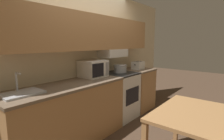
# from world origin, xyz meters

# --- Properties ---
(ground_plane) EXTENTS (16.00, 16.00, 0.00)m
(ground_plane) POSITION_xyz_m (0.00, 0.00, 0.00)
(ground_plane) COLOR #4C3828
(wall_back) EXTENTS (5.66, 0.38, 2.55)m
(wall_back) POSITION_xyz_m (0.01, -0.06, 1.48)
(wall_back) COLOR beige
(wall_back) RESTS_ON ground_plane
(lower_counter_main) EXTENTS (1.91, 0.68, 0.94)m
(lower_counter_main) POSITION_xyz_m (-0.68, -0.33, 0.47)
(lower_counter_main) COLOR tan
(lower_counter_main) RESTS_ON ground_plane
(lower_counter_right_stub) EXTENTS (0.71, 0.68, 0.94)m
(lower_counter_right_stub) POSITION_xyz_m (1.28, -0.33, 0.47)
(lower_counter_right_stub) COLOR tan
(lower_counter_right_stub) RESTS_ON ground_plane
(stove_range) EXTENTS (0.65, 0.65, 0.94)m
(stove_range) POSITION_xyz_m (0.60, -0.33, 0.47)
(stove_range) COLOR white
(stove_range) RESTS_ON ground_plane
(cooking_pot) EXTENTS (0.35, 0.27, 0.15)m
(cooking_pot) POSITION_xyz_m (0.67, -0.29, 1.02)
(cooking_pot) COLOR #B7BABF
(cooking_pot) RESTS_ON stove_range
(microwave) EXTENTS (0.44, 0.38, 0.29)m
(microwave) POSITION_xyz_m (-0.03, -0.21, 1.08)
(microwave) COLOR white
(microwave) RESTS_ON lower_counter_main
(toaster) EXTENTS (0.27, 0.21, 0.18)m
(toaster) POSITION_xyz_m (1.28, -0.35, 1.03)
(toaster) COLOR white
(toaster) RESTS_ON lower_counter_right_stub
(sink_basin) EXTENTS (0.45, 0.32, 0.26)m
(sink_basin) POSITION_xyz_m (-1.33, -0.33, 0.95)
(sink_basin) COLOR #B7BABF
(sink_basin) RESTS_ON lower_counter_main
(dining_table) EXTENTS (1.09, 0.78, 0.75)m
(dining_table) POSITION_xyz_m (-0.12, -1.94, 0.65)
(dining_table) COLOR #B27F4C
(dining_table) RESTS_ON ground_plane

